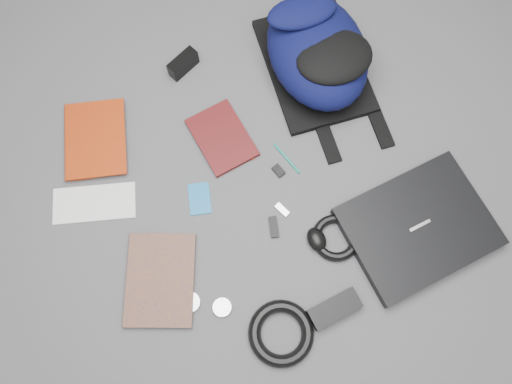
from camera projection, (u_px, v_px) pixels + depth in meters
name	position (u px, v px, depth m)	size (l,w,h in m)	color
ground	(256.00, 194.00, 1.48)	(4.00, 4.00, 0.00)	#4F4F51
backpack	(317.00, 51.00, 1.51)	(0.31, 0.46, 0.19)	black
laptop	(418.00, 227.00, 1.43)	(0.40, 0.31, 0.04)	black
textbook_red	(65.00, 143.00, 1.51)	(0.18, 0.25, 0.03)	maroon
comic_book	(126.00, 279.00, 1.39)	(0.19, 0.26, 0.02)	#B95F0D
envelope	(94.00, 203.00, 1.47)	(0.24, 0.11, 0.00)	white
dvd_case	(222.00, 138.00, 1.52)	(0.15, 0.21, 0.02)	#3C0B0B
compact_camera	(183.00, 64.00, 1.57)	(0.10, 0.04, 0.06)	black
sticker_disc	(206.00, 128.00, 1.54)	(0.09, 0.09, 0.00)	silver
pen_teal	(286.00, 158.00, 1.51)	(0.01, 0.01, 0.12)	#0E7F6E
pen_red	(240.00, 144.00, 1.52)	(0.01, 0.01, 0.13)	#AC320D
id_badge	(200.00, 199.00, 1.47)	(0.06, 0.10, 0.00)	#1567A4
usb_black	(274.00, 227.00, 1.44)	(0.02, 0.06, 0.01)	black
usb_silver	(282.00, 210.00, 1.46)	(0.02, 0.05, 0.01)	silver
key_fob	(279.00, 171.00, 1.49)	(0.02, 0.04, 0.01)	black
mouse	(317.00, 239.00, 1.42)	(0.05, 0.07, 0.04)	black
headphone_left	(190.00, 302.00, 1.38)	(0.06, 0.06, 0.01)	#B1B1B3
headphone_right	(222.00, 307.00, 1.38)	(0.05, 0.05, 0.01)	silver
cable_coil	(336.00, 238.00, 1.43)	(0.14, 0.14, 0.03)	black
power_brick	(334.00, 309.00, 1.36)	(0.14, 0.06, 0.04)	black
power_cord_coil	(281.00, 333.00, 1.34)	(0.18, 0.18, 0.03)	black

